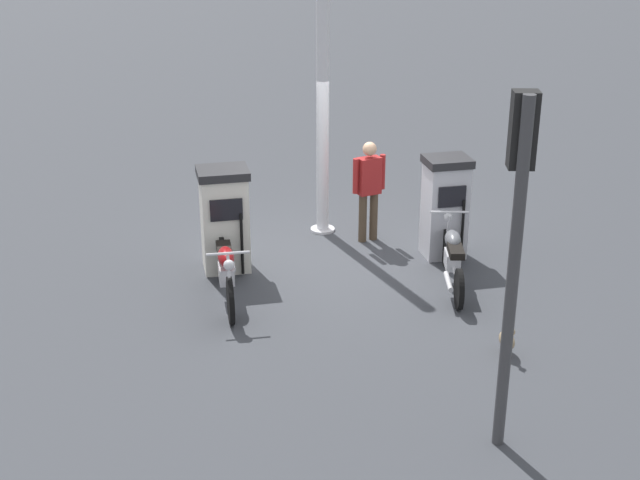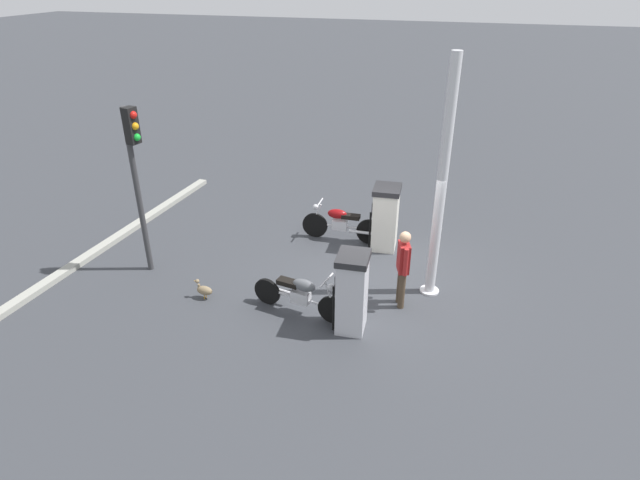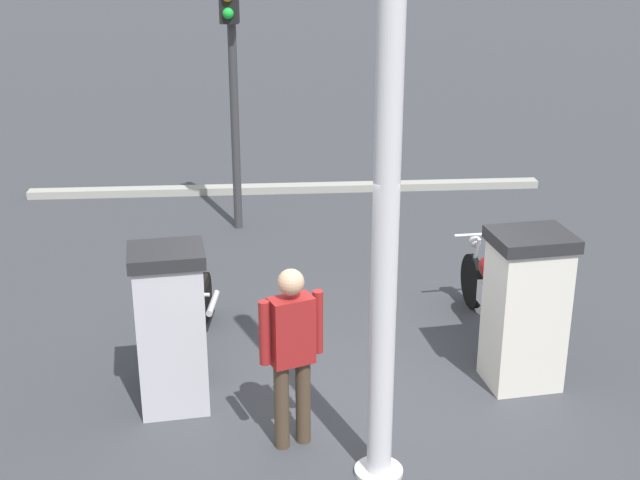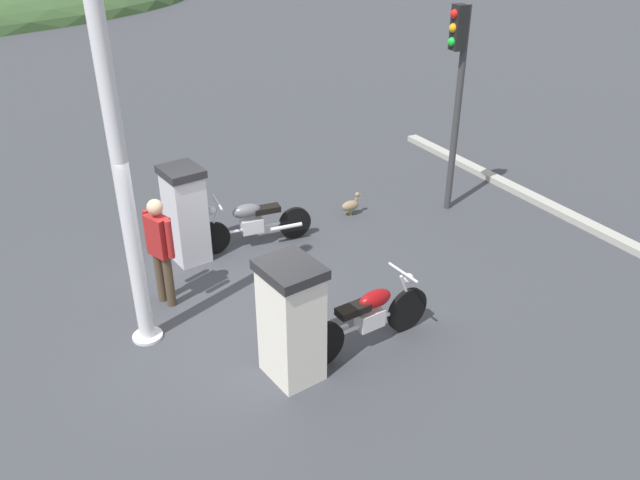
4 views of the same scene
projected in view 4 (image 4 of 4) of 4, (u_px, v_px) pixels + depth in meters
The scene contains 10 objects.
ground_plane at pixel (228, 310), 8.98m from camera, with size 120.00×120.00×0.00m, color #383A3F.
fuel_pump_near at pixel (291, 321), 7.42m from camera, with size 0.67×0.77×1.56m.
fuel_pump_far at pixel (186, 214), 9.89m from camera, with size 0.62×0.70×1.57m.
motorcycle_near_pump at pixel (369, 316), 8.05m from camera, with size 2.01×0.56×0.96m.
motorcycle_far_pump at pixel (253, 222), 10.43m from camera, with size 1.97×0.66×0.92m.
attendant_person at pixel (160, 246), 8.71m from camera, with size 0.30×0.57×1.64m.
wandering_duck at pixel (351, 205), 11.56m from camera, with size 0.42×0.19×0.43m.
roadside_traffic_light at pixel (457, 76), 10.71m from camera, with size 0.39×0.27×3.65m.
canopy_support_pole at pixel (122, 176), 7.32m from camera, with size 0.40×0.40×4.80m.
road_edge_kerb at pixel (542, 202), 12.01m from camera, with size 0.71×8.33×0.12m.
Camera 4 is at (-2.82, -6.98, 5.18)m, focal length 35.48 mm.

